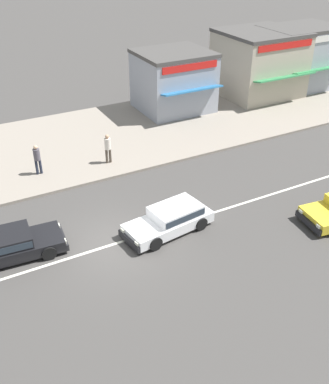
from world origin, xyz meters
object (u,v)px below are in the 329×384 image
pedestrian_by_shop (37,157)px  hatchback_white_3 (171,218)px  hatchback_black_0 (12,244)px  shopfront_far_kios (174,81)px  shopfront_mid_block (298,58)px  pedestrian_near_clock (108,146)px  shopfront_corner_warung (259,63)px

pedestrian_by_shop → hatchback_white_3: bearing=-63.1°
hatchback_black_0 → hatchback_white_3: bearing=-12.6°
hatchback_black_0 → shopfront_far_kios: (13.56, 11.07, 1.57)m
hatchback_black_0 → shopfront_far_kios: shopfront_far_kios is taller
pedestrian_by_shop → shopfront_mid_block: (21.70, 4.59, 1.39)m
hatchback_white_3 → pedestrian_near_clock: (-0.08, 6.93, 0.53)m
shopfront_mid_block → shopfront_far_kios: shopfront_mid_block is taller
pedestrian_near_clock → pedestrian_by_shop: 3.75m
hatchback_black_0 → pedestrian_by_shop: (2.66, 6.04, 0.52)m
pedestrian_by_shop → shopfront_far_kios: shopfront_far_kios is taller
pedestrian_by_shop → shopfront_mid_block: shopfront_mid_block is taller
pedestrian_by_shop → shopfront_corner_warung: size_ratio=0.27×
hatchback_black_0 → shopfront_far_kios: size_ratio=0.77×
hatchback_black_0 → shopfront_corner_warung: shopfront_corner_warung is taller
hatchback_white_3 → pedestrian_by_shop: (-3.79, 7.48, 0.52)m
hatchback_black_0 → pedestrian_near_clock: pedestrian_near_clock is taller
hatchback_black_0 → hatchback_white_3: same height
pedestrian_near_clock → shopfront_far_kios: shopfront_far_kios is taller
shopfront_corner_warung → shopfront_mid_block: (3.60, -0.28, 0.01)m
shopfront_mid_block → hatchback_white_3: bearing=-146.0°
pedestrian_by_shop → shopfront_mid_block: 22.22m
shopfront_corner_warung → pedestrian_by_shop: bearing=-165.0°
hatchback_white_3 → shopfront_mid_block: 21.68m
hatchback_black_0 → hatchback_white_3: (6.45, -1.44, -0.00)m
hatchback_black_0 → shopfront_mid_block: 26.65m
hatchback_black_0 → shopfront_mid_block: shopfront_mid_block is taller
hatchback_white_3 → shopfront_mid_block: bearing=34.0°
pedestrian_near_clock → hatchback_black_0: bearing=-139.2°
hatchback_black_0 → pedestrian_near_clock: (6.37, 5.50, 0.53)m
hatchback_black_0 → shopfront_far_kios: 17.58m
hatchback_black_0 → shopfront_corner_warung: size_ratio=0.65×
hatchback_white_3 → shopfront_far_kios: shopfront_far_kios is taller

